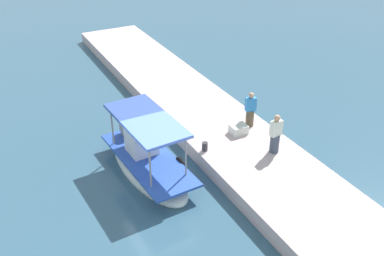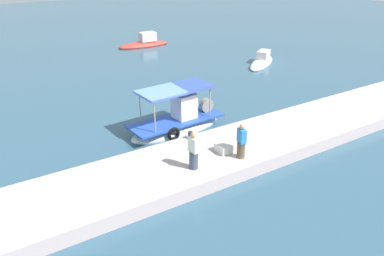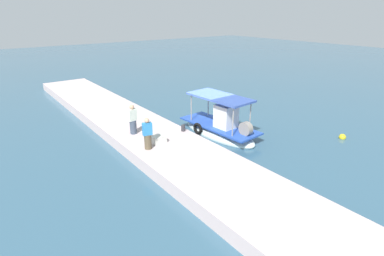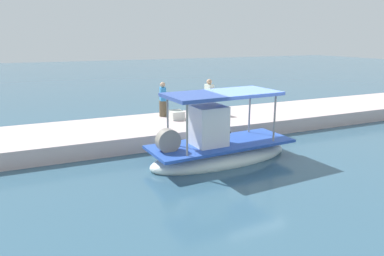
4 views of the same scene
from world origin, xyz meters
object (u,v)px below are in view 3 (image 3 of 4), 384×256
(main_fishing_boat, at_px, (220,128))
(cargo_crate, at_px, (158,139))
(fisherman_near_bollard, at_px, (148,135))
(marker_buoy, at_px, (342,137))
(mooring_bollard, at_px, (183,128))
(fisherman_by_crate, at_px, (133,121))

(main_fishing_boat, height_order, cargo_crate, main_fishing_boat)
(main_fishing_boat, xyz_separation_m, fisherman_near_bollard, (0.26, -5.16, 0.92))
(main_fishing_boat, bearing_deg, marker_buoy, 49.01)
(mooring_bollard, distance_m, marker_buoy, 9.69)
(fisherman_near_bollard, xyz_separation_m, mooring_bollard, (-0.89, 2.83, -0.56))
(fisherman_near_bollard, distance_m, marker_buoy, 11.79)
(fisherman_near_bollard, height_order, fisherman_by_crate, fisherman_by_crate)
(fisherman_by_crate, relative_size, mooring_bollard, 4.59)
(main_fishing_boat, relative_size, cargo_crate, 7.74)
(fisherman_near_bollard, bearing_deg, main_fishing_boat, 92.86)
(main_fishing_boat, distance_m, mooring_bollard, 2.44)
(main_fishing_boat, relative_size, marker_buoy, 13.96)
(mooring_bollard, xyz_separation_m, cargo_crate, (0.54, -2.01, 0.01))
(main_fishing_boat, height_order, marker_buoy, main_fishing_boat)
(cargo_crate, bearing_deg, mooring_bollard, 104.98)
(fisherman_near_bollard, xyz_separation_m, marker_buoy, (4.61, 10.77, -1.31))
(fisherman_near_bollard, xyz_separation_m, cargo_crate, (-0.35, 0.82, -0.55))
(marker_buoy, bearing_deg, mooring_bollard, -124.73)
(main_fishing_boat, bearing_deg, cargo_crate, -91.27)
(mooring_bollard, distance_m, cargo_crate, 2.08)
(main_fishing_boat, bearing_deg, fisherman_by_crate, -112.97)
(fisherman_by_crate, xyz_separation_m, mooring_bollard, (1.41, 2.49, -0.59))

